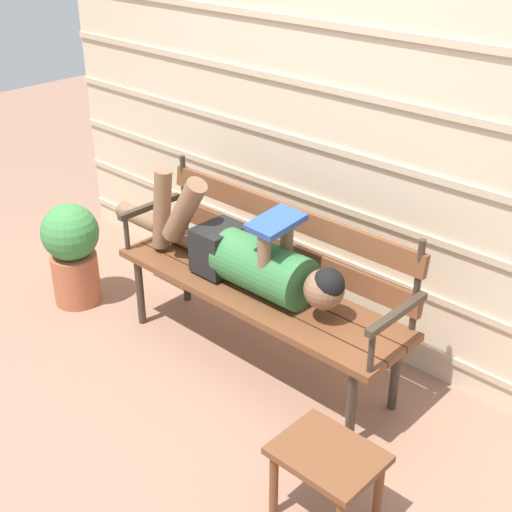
{
  "coord_description": "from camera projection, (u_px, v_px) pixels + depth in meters",
  "views": [
    {
      "loc": [
        2.08,
        -2.15,
        2.24
      ],
      "look_at": [
        0.0,
        0.07,
        0.63
      ],
      "focal_mm": 49.4,
      "sensor_mm": 36.0,
      "label": 1
    }
  ],
  "objects": [
    {
      "name": "reclining_person",
      "position": [
        243.0,
        255.0,
        3.51
      ],
      "size": [
        1.69,
        0.26,
        0.51
      ],
      "color": "#33703D"
    },
    {
      "name": "park_bench",
      "position": [
        265.0,
        275.0,
        3.55
      ],
      "size": [
        1.67,
        0.46,
        0.9
      ],
      "color": "brown",
      "rests_on": "ground"
    },
    {
      "name": "potted_plant",
      "position": [
        72.0,
        250.0,
        4.12
      ],
      "size": [
        0.34,
        0.34,
        0.63
      ],
      "color": "#AD5B3D",
      "rests_on": "ground"
    },
    {
      "name": "footstool",
      "position": [
        327.0,
        465.0,
        2.69
      ],
      "size": [
        0.4,
        0.31,
        0.34
      ],
      "color": "brown",
      "rests_on": "ground"
    },
    {
      "name": "house_siding",
      "position": [
        330.0,
        146.0,
        3.6
      ],
      "size": [
        4.2,
        0.08,
        2.11
      ],
      "color": "beige",
      "rests_on": "ground"
    },
    {
      "name": "ground_plane",
      "position": [
        247.0,
        366.0,
        3.69
      ],
      "size": [
        12.0,
        12.0,
        0.0
      ],
      "primitive_type": "plane",
      "color": "#936B56"
    }
  ]
}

